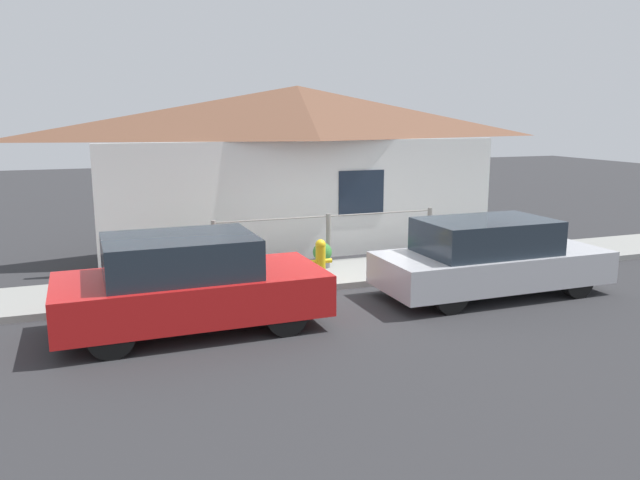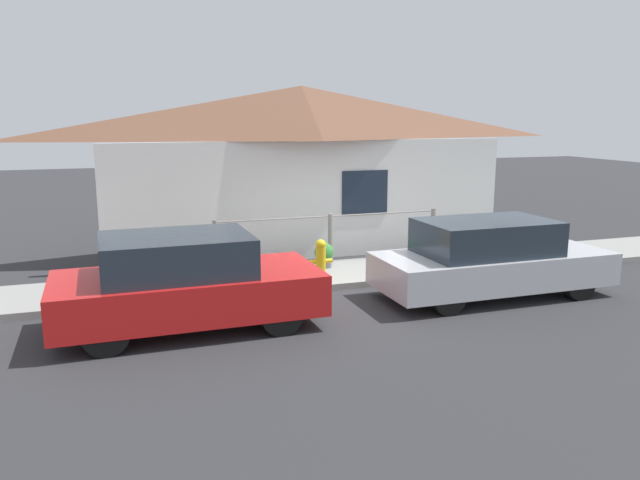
% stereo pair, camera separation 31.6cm
% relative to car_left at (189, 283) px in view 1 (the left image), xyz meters
% --- Properties ---
extents(ground_plane, '(60.00, 60.00, 0.00)m').
position_rel_car_left_xyz_m(ground_plane, '(3.33, 1.20, -0.71)').
color(ground_plane, '#2D2D30').
extents(sidewalk, '(24.00, 1.82, 0.12)m').
position_rel_car_left_xyz_m(sidewalk, '(3.33, 2.11, -0.65)').
color(sidewalk, gray).
rests_on(sidewalk, ground_plane).
extents(house, '(9.51, 2.23, 3.82)m').
position_rel_car_left_xyz_m(house, '(3.33, 4.77, 2.31)').
color(house, white).
rests_on(house, ground_plane).
extents(fence, '(4.90, 0.10, 1.03)m').
position_rel_car_left_xyz_m(fence, '(3.33, 2.87, -0.02)').
color(fence, gray).
rests_on(fence, sidewalk).
extents(car_left, '(3.93, 1.84, 1.43)m').
position_rel_car_left_xyz_m(car_left, '(0.00, 0.00, 0.00)').
color(car_left, red).
rests_on(car_left, ground_plane).
extents(car_right, '(4.17, 1.66, 1.37)m').
position_rel_car_left_xyz_m(car_right, '(5.29, 0.00, -0.04)').
color(car_right, '#B7B7BC').
rests_on(car_right, ground_plane).
extents(fire_hydrant, '(0.44, 0.20, 0.77)m').
position_rel_car_left_xyz_m(fire_hydrant, '(2.68, 1.62, -0.19)').
color(fire_hydrant, yellow).
rests_on(fire_hydrant, sidewalk).
extents(potted_plant_near_hydrant, '(0.39, 0.39, 0.51)m').
position_rel_car_left_xyz_m(potted_plant_near_hydrant, '(3.05, 2.51, -0.33)').
color(potted_plant_near_hydrant, slate).
rests_on(potted_plant_near_hydrant, sidewalk).
extents(potted_plant_by_fence, '(0.54, 0.54, 0.63)m').
position_rel_car_left_xyz_m(potted_plant_by_fence, '(0.45, 2.58, -0.25)').
color(potted_plant_by_fence, slate).
rests_on(potted_plant_by_fence, sidewalk).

